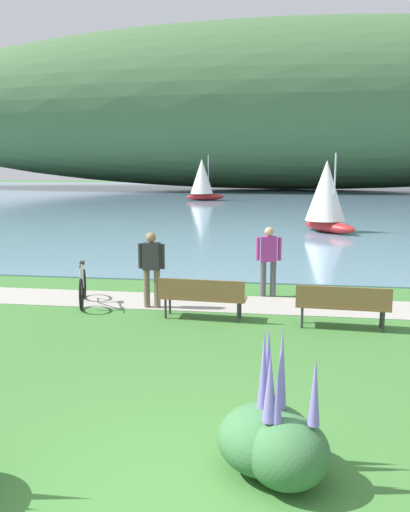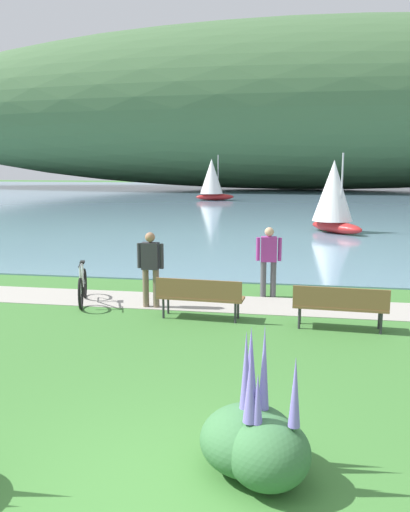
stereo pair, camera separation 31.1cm
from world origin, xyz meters
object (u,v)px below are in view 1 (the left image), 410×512
at_px(sailboat_mid_bay, 326,195).
at_px(sailboat_far_off, 202,179).
at_px(person_at_shoreline, 269,257).
at_px(bicycle_leaning_near_bench, 83,287).
at_px(park_bench_near_camera, 202,295).
at_px(park_bench_further_along, 343,303).
at_px(person_on_the_grass, 152,265).

height_order(sailboat_mid_bay, sailboat_far_off, sailboat_far_off).
distance_m(person_at_shoreline, sailboat_mid_bay, 12.82).
bearing_deg(bicycle_leaning_near_bench, park_bench_near_camera, -15.28).
bearing_deg(park_bench_near_camera, bicycle_leaning_near_bench, 164.72).
distance_m(park_bench_further_along, sailboat_far_off, 37.27).
bearing_deg(sailboat_mid_bay, park_bench_near_camera, -104.34).
height_order(person_at_shoreline, sailboat_far_off, sailboat_far_off).
xyz_separation_m(park_bench_near_camera, person_on_the_grass, (-1.25, 0.73, 0.46)).
relative_size(bicycle_leaning_near_bench, person_on_the_grass, 1.00).
height_order(park_bench_near_camera, park_bench_further_along, same).
height_order(bicycle_leaning_near_bench, person_on_the_grass, person_on_the_grass).
xyz_separation_m(bicycle_leaning_near_bench, sailboat_mid_bay, (6.65, 13.88, 1.38)).
bearing_deg(person_at_shoreline, person_on_the_grass, -151.78).
bearing_deg(person_at_shoreline, park_bench_further_along, -57.67).
distance_m(park_bench_near_camera, park_bench_further_along, 2.81).
bearing_deg(person_on_the_grass, park_bench_further_along, -13.56).
height_order(park_bench_near_camera, person_on_the_grass, person_on_the_grass).
distance_m(bicycle_leaning_near_bench, person_on_the_grass, 1.75).
distance_m(park_bench_near_camera, sailboat_far_off, 36.52).
relative_size(park_bench_near_camera, person_at_shoreline, 1.07).
xyz_separation_m(park_bench_near_camera, person_at_shoreline, (1.31, 2.11, 0.46)).
relative_size(sailboat_mid_bay, sailboat_far_off, 0.91).
bearing_deg(sailboat_mid_bay, park_bench_further_along, -93.64).
bearing_deg(park_bench_further_along, sailboat_far_off, 102.59).
distance_m(park_bench_further_along, sailboat_mid_bay, 14.99).
xyz_separation_m(park_bench_near_camera, bicycle_leaning_near_bench, (-2.90, 0.79, -0.12)).
xyz_separation_m(park_bench_further_along, sailboat_far_off, (-8.12, 36.34, 1.42)).
height_order(bicycle_leaning_near_bench, person_at_shoreline, person_at_shoreline).
height_order(park_bench_near_camera, bicycle_leaning_near_bench, bicycle_leaning_near_bench).
height_order(person_at_shoreline, sailboat_mid_bay, sailboat_mid_bay).
relative_size(park_bench_further_along, sailboat_far_off, 0.45).
bearing_deg(park_bench_near_camera, person_on_the_grass, 149.55).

